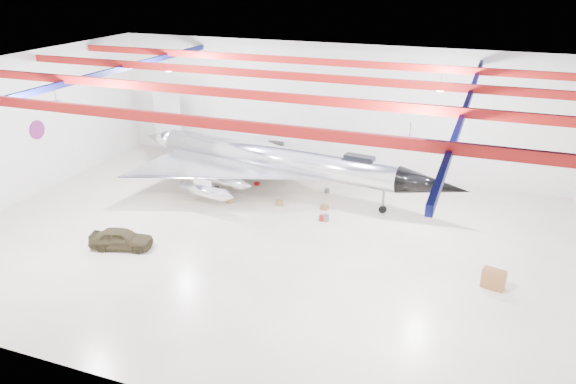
% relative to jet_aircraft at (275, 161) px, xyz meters
% --- Properties ---
extents(floor, '(40.00, 40.00, 0.00)m').
position_rel_jet_aircraft_xyz_m(floor, '(2.39, -8.18, -2.53)').
color(floor, '#BEAE97').
rests_on(floor, ground).
extents(wall_back, '(40.00, 0.00, 40.00)m').
position_rel_jet_aircraft_xyz_m(wall_back, '(2.39, 6.82, 2.97)').
color(wall_back, silver).
rests_on(wall_back, floor).
extents(wall_left, '(0.00, 30.00, 30.00)m').
position_rel_jet_aircraft_xyz_m(wall_left, '(-17.61, -8.18, 2.97)').
color(wall_left, silver).
rests_on(wall_left, floor).
extents(ceiling, '(40.00, 40.00, 0.00)m').
position_rel_jet_aircraft_xyz_m(ceiling, '(2.39, -8.18, 8.47)').
color(ceiling, '#0A0F38').
rests_on(ceiling, wall_back).
extents(ceiling_structure, '(39.50, 29.50, 1.08)m').
position_rel_jet_aircraft_xyz_m(ceiling_structure, '(2.39, -8.18, 7.79)').
color(ceiling_structure, maroon).
rests_on(ceiling_structure, ceiling).
extents(wall_roundel, '(0.10, 1.50, 1.50)m').
position_rel_jet_aircraft_xyz_m(wall_roundel, '(-17.55, -6.18, 2.47)').
color(wall_roundel, '#B21414').
rests_on(wall_roundel, wall_left).
extents(jet_aircraft, '(28.25, 18.09, 7.71)m').
position_rel_jet_aircraft_xyz_m(jet_aircraft, '(0.00, 0.00, 0.00)').
color(jet_aircraft, silver).
rests_on(jet_aircraft, floor).
extents(jeep, '(4.30, 2.63, 1.37)m').
position_rel_jet_aircraft_xyz_m(jeep, '(-5.57, -12.62, -1.85)').
color(jeep, '#352E1A').
rests_on(jeep, floor).
extents(desk, '(1.37, 0.91, 1.15)m').
position_rel_jet_aircraft_xyz_m(desk, '(17.04, -9.22, -1.95)').
color(desk, brown).
rests_on(desk, floor).
extents(crate_ply, '(0.68, 0.60, 0.40)m').
position_rel_jet_aircraft_xyz_m(crate_ply, '(-2.37, -3.45, -2.33)').
color(crate_ply, olive).
rests_on(crate_ply, floor).
extents(toolbox_red, '(0.43, 0.36, 0.27)m').
position_rel_jet_aircraft_xyz_m(toolbox_red, '(-1.87, 0.66, -2.39)').
color(toolbox_red, maroon).
rests_on(toolbox_red, floor).
extents(engine_drum, '(0.57, 0.57, 0.44)m').
position_rel_jet_aircraft_xyz_m(engine_drum, '(5.52, -3.97, -2.31)').
color(engine_drum, '#59595B').
rests_on(engine_drum, floor).
extents(parts_bin, '(0.58, 0.49, 0.36)m').
position_rel_jet_aircraft_xyz_m(parts_bin, '(4.86, -2.09, -2.35)').
color(parts_bin, olive).
rests_on(parts_bin, floor).
extents(tool_chest, '(0.45, 0.45, 0.39)m').
position_rel_jet_aircraft_xyz_m(tool_chest, '(5.28, -4.04, -2.33)').
color(tool_chest, maroon).
rests_on(tool_chest, floor).
extents(oil_barrel, '(0.64, 0.56, 0.38)m').
position_rel_jet_aircraft_xyz_m(oil_barrel, '(1.42, -2.58, -2.34)').
color(oil_barrel, olive).
rests_on(oil_barrel, floor).
extents(spares_box, '(0.45, 0.45, 0.36)m').
position_rel_jet_aircraft_xyz_m(spares_box, '(4.06, 1.18, -2.35)').
color(spares_box, '#59595B').
rests_on(spares_box, floor).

